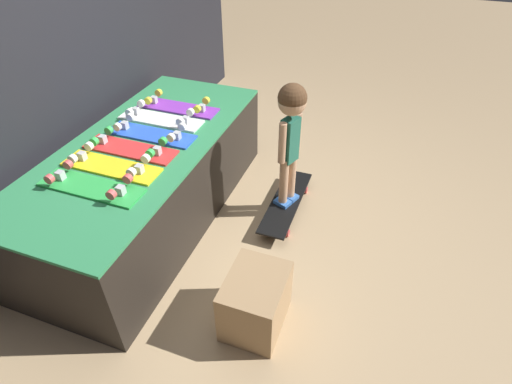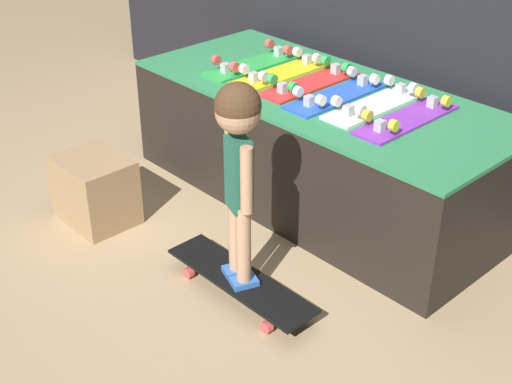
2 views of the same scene
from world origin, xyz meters
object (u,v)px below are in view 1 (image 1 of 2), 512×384
at_px(skateboard_blue_on_rack, 151,133).
at_px(skateboard_purple_on_rack, 178,106).
at_px(skateboard_on_floor, 286,202).
at_px(storage_box, 256,302).
at_px(skateboard_yellow_on_rack, 111,165).
at_px(skateboard_red_on_rack, 130,148).
at_px(child, 291,124).
at_px(skateboard_green_on_rack, 91,186).
at_px(skateboard_white_on_rack, 161,118).

relative_size(skateboard_blue_on_rack, skateboard_purple_on_rack, 1.00).
distance_m(skateboard_purple_on_rack, skateboard_on_floor, 1.08).
bearing_deg(skateboard_on_floor, storage_box, -173.40).
distance_m(skateboard_yellow_on_rack, skateboard_red_on_rack, 0.21).
relative_size(skateboard_red_on_rack, child, 0.67).
xyz_separation_m(skateboard_green_on_rack, child, (0.88, -0.89, 0.10)).
bearing_deg(child, skateboard_yellow_on_rack, 146.81).
height_order(skateboard_yellow_on_rack, skateboard_white_on_rack, same).
height_order(skateboard_green_on_rack, skateboard_yellow_on_rack, same).
distance_m(skateboard_green_on_rack, skateboard_red_on_rack, 0.41).
distance_m(child, storage_box, 1.13).
xyz_separation_m(skateboard_green_on_rack, skateboard_red_on_rack, (0.41, 0.02, 0.00)).
bearing_deg(skateboard_yellow_on_rack, skateboard_on_floor, -53.52).
bearing_deg(child, skateboard_blue_on_rack, 126.69).
xyz_separation_m(skateboard_blue_on_rack, skateboard_purple_on_rack, (0.41, 0.02, 0.00)).
bearing_deg(skateboard_on_floor, skateboard_red_on_rack, 117.04).
distance_m(skateboard_white_on_rack, storage_box, 1.47).
relative_size(skateboard_red_on_rack, skateboard_on_floor, 0.78).
bearing_deg(skateboard_blue_on_rack, skateboard_purple_on_rack, 2.95).
bearing_deg(skateboard_green_on_rack, skateboard_red_on_rack, 2.98).
bearing_deg(skateboard_yellow_on_rack, skateboard_white_on_rack, 2.39).
distance_m(skateboard_yellow_on_rack, storage_box, 1.16).
xyz_separation_m(skateboard_yellow_on_rack, skateboard_blue_on_rack, (0.41, -0.02, 0.00)).
xyz_separation_m(skateboard_blue_on_rack, storage_box, (-0.71, -1.00, -0.46)).
relative_size(skateboard_green_on_rack, skateboard_white_on_rack, 1.00).
height_order(skateboard_green_on_rack, skateboard_red_on_rack, same).
height_order(skateboard_blue_on_rack, child, child).
relative_size(skateboard_red_on_rack, skateboard_blue_on_rack, 1.00).
bearing_deg(skateboard_purple_on_rack, child, -99.35).
relative_size(skateboard_yellow_on_rack, skateboard_red_on_rack, 1.00).
relative_size(skateboard_yellow_on_rack, skateboard_purple_on_rack, 1.00).
relative_size(skateboard_yellow_on_rack, skateboard_white_on_rack, 1.00).
bearing_deg(skateboard_red_on_rack, child, -62.96).
xyz_separation_m(skateboard_red_on_rack, storage_box, (-0.51, -1.03, -0.46)).
distance_m(skateboard_purple_on_rack, child, 0.93).
bearing_deg(child, skateboard_on_floor, 20.33).
distance_m(skateboard_red_on_rack, skateboard_purple_on_rack, 0.62).
xyz_separation_m(skateboard_green_on_rack, storage_box, (-0.10, -1.01, -0.46)).
distance_m(skateboard_green_on_rack, skateboard_yellow_on_rack, 0.21).
relative_size(skateboard_red_on_rack, storage_box, 1.59).
distance_m(skateboard_red_on_rack, skateboard_blue_on_rack, 0.21).
height_order(skateboard_yellow_on_rack, child, child).
bearing_deg(skateboard_on_floor, child, 180.00).
height_order(skateboard_white_on_rack, child, child).
bearing_deg(skateboard_red_on_rack, skateboard_blue_on_rack, -6.91).
bearing_deg(skateboard_white_on_rack, skateboard_green_on_rack, -177.08).
distance_m(skateboard_yellow_on_rack, skateboard_on_floor, 1.26).
height_order(skateboard_on_floor, storage_box, storage_box).
distance_m(skateboard_green_on_rack, skateboard_purple_on_rack, 1.03).
height_order(skateboard_yellow_on_rack, skateboard_on_floor, skateboard_yellow_on_rack).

